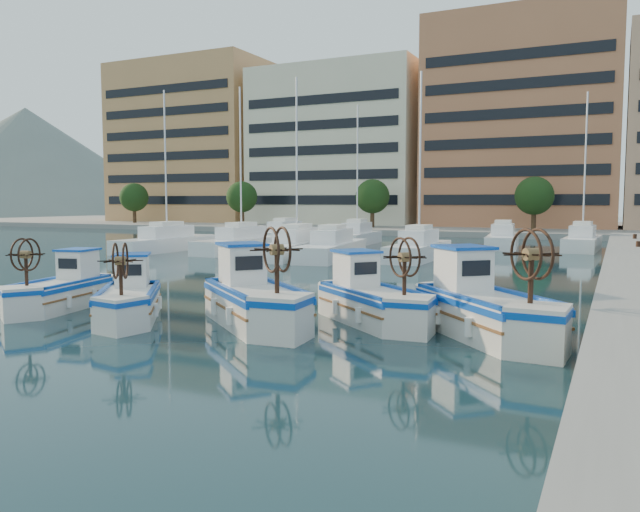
{
  "coord_description": "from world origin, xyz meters",
  "views": [
    {
      "loc": [
        11.98,
        -15.01,
        3.59
      ],
      "look_at": [
        1.67,
        6.56,
        1.5
      ],
      "focal_mm": 35.0,
      "sensor_mm": 36.0,
      "label": 1
    }
  ],
  "objects_px": {
    "fishing_boat_d": "(371,298)",
    "fishing_boat_e": "(484,306)",
    "fishing_boat_a": "(62,289)",
    "fishing_boat_b": "(129,297)",
    "fishing_boat_c": "(254,297)"
  },
  "relations": [
    {
      "from": "fishing_boat_d",
      "to": "fishing_boat_e",
      "type": "bearing_deg",
      "value": -57.59
    },
    {
      "from": "fishing_boat_a",
      "to": "fishing_boat_e",
      "type": "height_order",
      "value": "fishing_boat_e"
    },
    {
      "from": "fishing_boat_b",
      "to": "fishing_boat_e",
      "type": "bearing_deg",
      "value": -23.18
    },
    {
      "from": "fishing_boat_b",
      "to": "fishing_boat_e",
      "type": "xyz_separation_m",
      "value": [
        10.2,
        2.28,
        0.14
      ]
    },
    {
      "from": "fishing_boat_b",
      "to": "fishing_boat_c",
      "type": "xyz_separation_m",
      "value": [
        3.82,
        0.98,
        0.13
      ]
    },
    {
      "from": "fishing_boat_a",
      "to": "fishing_boat_d",
      "type": "bearing_deg",
      "value": -0.0
    },
    {
      "from": "fishing_boat_b",
      "to": "fishing_boat_c",
      "type": "bearing_deg",
      "value": -21.33
    },
    {
      "from": "fishing_boat_a",
      "to": "fishing_boat_c",
      "type": "distance_m",
      "value": 7.24
    },
    {
      "from": "fishing_boat_a",
      "to": "fishing_boat_d",
      "type": "relative_size",
      "value": 0.97
    },
    {
      "from": "fishing_boat_b",
      "to": "fishing_boat_a",
      "type": "bearing_deg",
      "value": 135.63
    },
    {
      "from": "fishing_boat_c",
      "to": "fishing_boat_d",
      "type": "xyz_separation_m",
      "value": [
        3.01,
        1.75,
        -0.08
      ]
    },
    {
      "from": "fishing_boat_a",
      "to": "fishing_boat_c",
      "type": "bearing_deg",
      "value": -8.54
    },
    {
      "from": "fishing_boat_a",
      "to": "fishing_boat_b",
      "type": "height_order",
      "value": "fishing_boat_a"
    },
    {
      "from": "fishing_boat_a",
      "to": "fishing_boat_e",
      "type": "relative_size",
      "value": 0.87
    },
    {
      "from": "fishing_boat_b",
      "to": "fishing_boat_d",
      "type": "distance_m",
      "value": 7.36
    }
  ]
}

